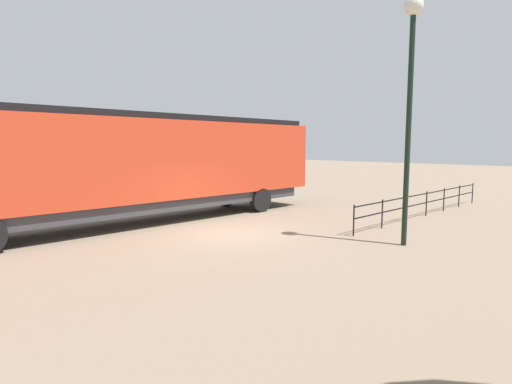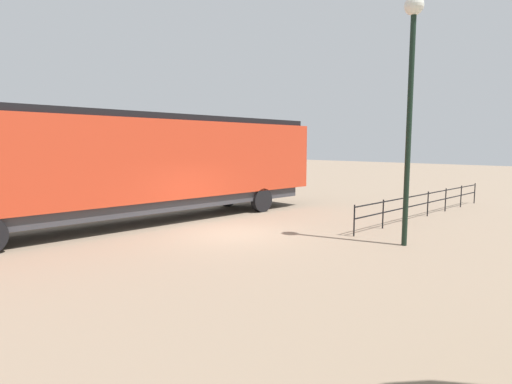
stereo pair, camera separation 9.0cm
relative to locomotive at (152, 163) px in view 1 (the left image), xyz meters
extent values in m
plane|color=#84705B|center=(3.91, 0.83, -2.39)|extent=(120.00, 120.00, 0.00)
cube|color=red|center=(0.00, -0.57, 0.13)|extent=(2.81, 16.94, 3.03)
cube|color=black|center=(0.00, 6.60, -0.33)|extent=(2.70, 2.61, 2.12)
cube|color=black|center=(0.00, -0.57, 1.77)|extent=(2.53, 16.26, 0.24)
cube|color=#38383D|center=(0.00, -0.57, -1.61)|extent=(2.53, 15.59, 0.45)
cylinder|color=black|center=(-1.26, 4.85, -1.84)|extent=(0.30, 1.10, 1.10)
cylinder|color=black|center=(1.26, 4.85, -1.84)|extent=(0.30, 1.10, 1.10)
cylinder|color=black|center=(8.85, 3.58, 1.07)|extent=(0.16, 0.16, 6.92)
sphere|color=silver|center=(8.85, 3.58, 4.70)|extent=(0.55, 0.55, 0.55)
cube|color=black|center=(7.08, 9.27, -1.39)|extent=(0.04, 11.47, 0.04)
cube|color=black|center=(7.08, 9.27, -1.79)|extent=(0.04, 11.47, 0.04)
cylinder|color=black|center=(7.08, 3.54, -1.85)|extent=(0.05, 0.05, 1.08)
cylinder|color=black|center=(7.08, 5.45, -1.85)|extent=(0.05, 0.05, 1.08)
cylinder|color=black|center=(7.08, 7.36, -1.85)|extent=(0.05, 0.05, 1.08)
cylinder|color=black|center=(7.08, 9.27, -1.85)|extent=(0.05, 0.05, 1.08)
cylinder|color=black|center=(7.08, 11.19, -1.85)|extent=(0.05, 0.05, 1.08)
cylinder|color=black|center=(7.08, 13.10, -1.85)|extent=(0.05, 0.05, 1.08)
cylinder|color=black|center=(7.08, 15.01, -1.85)|extent=(0.05, 0.05, 1.08)
camera|label=1|loc=(14.52, -8.24, 0.68)|focal=28.48mm
camera|label=2|loc=(14.58, -8.18, 0.68)|focal=28.48mm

